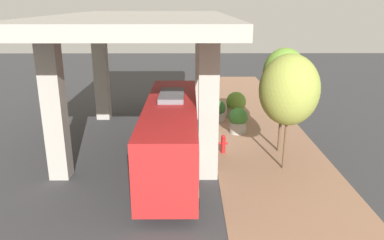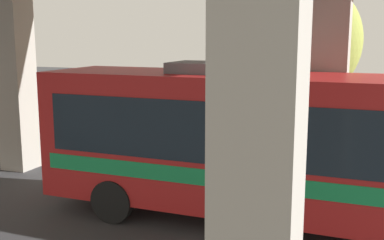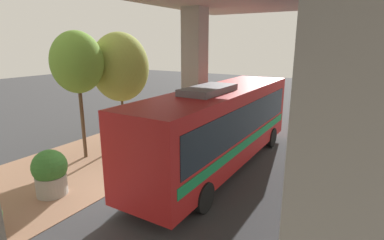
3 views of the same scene
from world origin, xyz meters
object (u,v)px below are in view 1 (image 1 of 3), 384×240
bus (171,131)px  planter_back (238,120)px  fire_hydrant (223,144)px  street_tree_far (284,74)px  planter_middle (236,105)px  planter_front (218,110)px  street_tree_near (289,90)px

bus → planter_back: (-3.97, -5.26, -1.12)m
fire_hydrant → street_tree_far: bearing=-175.7°
planter_middle → fire_hydrant: bearing=77.6°
bus → planter_middle: bus is taller
fire_hydrant → planter_back: size_ratio=0.64×
planter_back → street_tree_far: (-1.91, 3.05, 3.54)m
planter_front → planter_middle: size_ratio=0.77×
planter_back → street_tree_far: size_ratio=0.29×
planter_front → planter_back: size_ratio=0.86×
planter_middle → street_tree_near: 9.42m
bus → planter_back: 6.69m
bus → planter_middle: (-4.24, -8.72, -1.05)m
street_tree_far → planter_middle: bearing=-75.8°
bus → planter_back: bearing=-127.0°
street_tree_near → fire_hydrant: bearing=-35.7°
fire_hydrant → planter_back: (-1.22, -3.29, 0.31)m
planter_middle → street_tree_far: (-1.65, 6.51, 3.46)m
planter_front → street_tree_near: 9.15m
bus → street_tree_far: (-5.88, -2.21, 2.41)m
planter_back → bus: bearing=53.0°
planter_front → fire_hydrant: bearing=88.7°
planter_back → street_tree_near: bearing=106.9°
fire_hydrant → street_tree_near: (-2.84, 2.04, 3.51)m
fire_hydrant → planter_back: bearing=-110.4°
bus → planter_middle: 9.75m
bus → street_tree_near: (-5.59, 0.07, 2.08)m
bus → planter_middle: size_ratio=5.74×
fire_hydrant → street_tree_near: size_ratio=0.18×
bus → street_tree_near: bearing=179.3°
planter_back → street_tree_near: size_ratio=0.29×
fire_hydrant → street_tree_far: 4.97m
street_tree_near → street_tree_far: (-0.29, -2.28, 0.34)m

